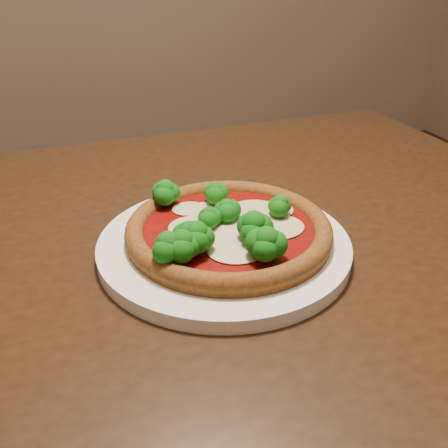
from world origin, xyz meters
name	(u,v)px	position (x,y,z in m)	size (l,w,h in m)	color
dining_table	(213,287)	(-0.16, -0.15, 0.65)	(1.16, 0.90, 0.75)	black
plate	(224,245)	(-0.16, -0.21, 0.76)	(0.32, 0.32, 0.02)	white
pizza	(226,228)	(-0.16, -0.21, 0.79)	(0.26, 0.26, 0.06)	brown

